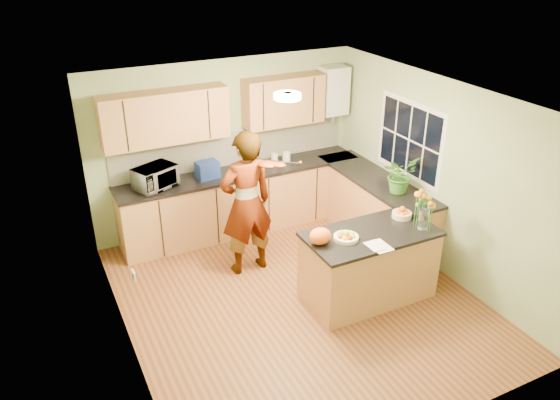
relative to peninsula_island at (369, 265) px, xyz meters
name	(u,v)px	position (x,y,z in m)	size (l,w,h in m)	color
floor	(297,299)	(-0.79, 0.33, -0.45)	(4.50, 4.50, 0.00)	brown
ceiling	(301,99)	(-0.79, 0.33, 2.05)	(4.00, 4.50, 0.02)	white
wall_back	(226,145)	(-0.79, 2.58, 0.80)	(4.00, 0.02, 2.50)	gray
wall_front	(432,323)	(-0.79, -1.92, 0.80)	(4.00, 0.02, 2.50)	gray
wall_left	(119,249)	(-2.79, 0.33, 0.80)	(0.02, 4.50, 2.50)	gray
wall_right	(437,176)	(1.21, 0.33, 0.80)	(0.02, 4.50, 2.50)	gray
back_counter	(242,200)	(-0.69, 2.28, 0.02)	(3.64, 0.62, 0.94)	#B87749
right_counter	(374,208)	(0.91, 1.18, 0.02)	(0.62, 2.24, 0.94)	#B87749
splashback	(233,148)	(-0.69, 2.56, 0.75)	(3.60, 0.02, 0.52)	white
upper_cabinets	(217,110)	(-0.97, 2.41, 1.40)	(3.20, 0.34, 0.70)	#B87749
boiler	(334,91)	(0.91, 2.42, 1.45)	(0.40, 0.30, 0.86)	silver
window_right	(409,140)	(1.20, 0.93, 1.10)	(0.01, 1.30, 1.05)	silver
light_switch	(134,275)	(-2.78, -0.27, 0.85)	(0.02, 0.09, 0.09)	silver
ceiling_lamp	(287,96)	(-0.79, 0.63, 2.01)	(0.30, 0.30, 0.07)	#FFEABF
peninsula_island	(369,265)	(0.00, 0.00, 0.00)	(1.57, 0.80, 0.90)	#B87749
fruit_dish	(346,236)	(-0.35, 0.00, 0.49)	(0.29, 0.29, 0.10)	beige
orange_bowl	(402,213)	(0.55, 0.15, 0.51)	(0.24, 0.24, 0.14)	beige
flower_vase	(426,202)	(0.60, -0.18, 0.80)	(0.29, 0.29, 0.53)	silver
orange_bag	(320,236)	(-0.66, 0.05, 0.54)	(0.25, 0.22, 0.19)	orange
papers	(380,246)	(-0.10, -0.30, 0.45)	(0.21, 0.28, 0.01)	white
violinist	(246,204)	(-1.06, 1.22, 0.51)	(0.70, 0.46, 1.93)	tan
violin	(268,164)	(-0.86, 1.00, 1.09)	(0.54, 0.22, 0.11)	#501905
microwave	(155,177)	(-1.94, 2.25, 0.64)	(0.55, 0.37, 0.30)	silver
blue_box	(207,170)	(-1.20, 2.26, 0.61)	(0.30, 0.22, 0.24)	navy
kettle	(254,160)	(-0.49, 2.26, 0.62)	(0.17, 0.17, 0.33)	#B7B7BC
jar_cream	(274,158)	(-0.13, 2.33, 0.57)	(0.10, 0.10, 0.16)	beige
jar_white	(286,158)	(0.03, 2.24, 0.58)	(0.11, 0.11, 0.18)	silver
potted_plant	(400,174)	(0.91, 0.70, 0.74)	(0.45, 0.39, 0.50)	#397928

